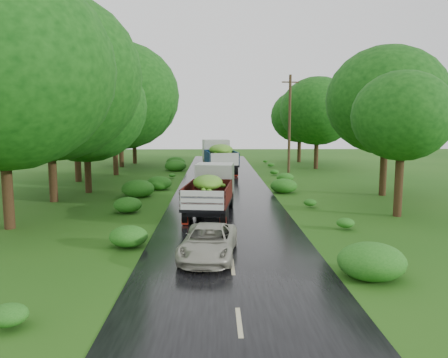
{
  "coord_description": "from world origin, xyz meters",
  "views": [
    {
      "loc": [
        -0.57,
        -13.96,
        4.85
      ],
      "look_at": [
        -0.1,
        9.4,
        1.7
      ],
      "focal_mm": 35.0,
      "sensor_mm": 36.0,
      "label": 1
    }
  ],
  "objects_px": {
    "car": "(209,242)",
    "truck_near": "(211,188)",
    "truck_far": "(219,155)",
    "utility_pole": "(289,123)"
  },
  "relations": [
    {
      "from": "truck_far",
      "to": "utility_pole",
      "type": "bearing_deg",
      "value": -9.53
    },
    {
      "from": "car",
      "to": "utility_pole",
      "type": "relative_size",
      "value": 0.45
    },
    {
      "from": "car",
      "to": "truck_near",
      "type": "bearing_deg",
      "value": 95.74
    },
    {
      "from": "truck_near",
      "to": "truck_far",
      "type": "relative_size",
      "value": 0.82
    },
    {
      "from": "car",
      "to": "truck_far",
      "type": "bearing_deg",
      "value": 94.67
    },
    {
      "from": "truck_near",
      "to": "utility_pole",
      "type": "distance_m",
      "value": 19.49
    },
    {
      "from": "truck_near",
      "to": "utility_pole",
      "type": "height_order",
      "value": "utility_pole"
    },
    {
      "from": "truck_near",
      "to": "utility_pole",
      "type": "xyz_separation_m",
      "value": [
        7.05,
        17.89,
        3.22
      ]
    },
    {
      "from": "truck_far",
      "to": "car",
      "type": "height_order",
      "value": "truck_far"
    },
    {
      "from": "car",
      "to": "utility_pole",
      "type": "xyz_separation_m",
      "value": [
        7.07,
        25.2,
        4.03
      ]
    }
  ]
}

